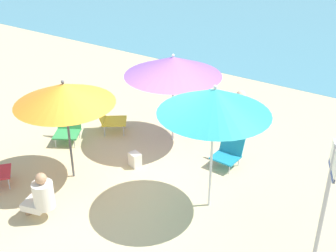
# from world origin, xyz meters

# --- Properties ---
(ground_plane) EXTENTS (40.00, 40.00, 0.00)m
(ground_plane) POSITION_xyz_m (0.00, 0.00, 0.00)
(ground_plane) COLOR #CCB789
(umbrella_purple) EXTENTS (1.94, 1.94, 1.89)m
(umbrella_purple) POSITION_xyz_m (-0.41, 1.57, 1.64)
(umbrella_purple) COLOR silver
(umbrella_purple) RESTS_ON ground_plane
(umbrella_teal) EXTENTS (1.72, 1.72, 2.16)m
(umbrella_teal) POSITION_xyz_m (1.31, 0.04, 1.90)
(umbrella_teal) COLOR silver
(umbrella_teal) RESTS_ON ground_plane
(umbrella_orange) EXTENTS (1.71, 1.71, 1.89)m
(umbrella_orange) POSITION_xyz_m (-1.17, -0.59, 1.65)
(umbrella_orange) COLOR #4C4C51
(umbrella_orange) RESTS_ON ground_plane
(beach_chair_a) EXTENTS (0.51, 0.55, 0.58)m
(beach_chair_a) POSITION_xyz_m (1.00, 1.36, 0.29)
(beach_chair_a) COLOR teal
(beach_chair_a) RESTS_ON ground_plane
(beach_chair_b) EXTENTS (0.76, 0.73, 0.59)m
(beach_chair_b) POSITION_xyz_m (-1.72, 1.09, 0.32)
(beach_chair_b) COLOR gold
(beach_chair_b) RESTS_ON ground_plane
(beach_chair_c) EXTENTS (0.61, 0.68, 0.59)m
(beach_chair_c) POSITION_xyz_m (-0.40, 2.98, 0.29)
(beach_chair_c) COLOR teal
(beach_chair_c) RESTS_ON ground_plane
(beach_chair_e) EXTENTS (0.72, 0.75, 0.57)m
(beach_chair_e) POSITION_xyz_m (-2.22, 0.34, 0.28)
(beach_chair_e) COLOR #33934C
(beach_chair_e) RESTS_ON ground_plane
(person_a) EXTENTS (0.56, 0.42, 0.85)m
(person_a) POSITION_xyz_m (-0.73, -1.70, 0.41)
(person_a) COLOR silver
(person_a) RESTS_ON ground_plane
(person_b) EXTENTS (0.55, 0.54, 0.93)m
(person_b) POSITION_xyz_m (0.59, 2.77, 0.46)
(person_b) COLOR silver
(person_b) RESTS_ON ground_plane
(warning_sign) EXTENTS (0.20, 0.47, 1.93)m
(warning_sign) POSITION_xyz_m (3.16, -0.30, 1.26)
(warning_sign) COLOR #ADADB2
(warning_sign) RESTS_ON ground_plane
(beach_bag) EXTENTS (0.26, 0.23, 0.28)m
(beach_bag) POSITION_xyz_m (-0.44, 0.32, 0.14)
(beach_bag) COLOR silver
(beach_bag) RESTS_ON ground_plane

